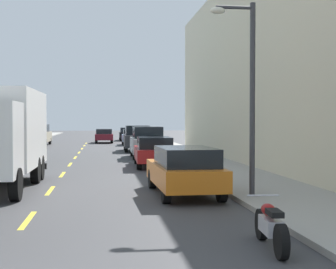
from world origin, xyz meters
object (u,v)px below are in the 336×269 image
object	(u,v)px
parked_wagon_black	(127,134)
parked_suv_silver	(147,142)
parked_wagon_red	(154,151)
parked_suv_champagne	(38,135)
parked_hatchback_sky	(132,137)
street_lamp	(247,81)
moving_burgundy_sedan	(104,136)
parked_wagon_orange	(184,169)
parked_motorcycle	(271,226)
parked_wagon_white	(27,139)
parked_suv_charcoal	(137,138)

from	to	relation	value
parked_wagon_black	parked_suv_silver	bearing A→B (deg)	-90.05
parked_wagon_red	parked_suv_champagne	world-z (taller)	parked_suv_champagne
parked_wagon_red	parked_hatchback_sky	size ratio (longest dim) A/B	1.19
street_lamp	moving_burgundy_sedan	size ratio (longest dim) A/B	1.25
parked_wagon_black	parked_wagon_orange	size ratio (longest dim) A/B	1.00
parked_suv_champagne	parked_motorcycle	xyz separation A→B (m)	(9.05, -39.69, -0.58)
moving_burgundy_sedan	parked_suv_silver	bearing A→B (deg)	-83.00
parked_wagon_red	parked_suv_silver	world-z (taller)	parked_suv_silver
parked_wagon_black	parked_motorcycle	distance (m)	49.64
street_lamp	parked_suv_champagne	bearing A→B (deg)	106.73
parked_wagon_red	parked_wagon_white	bearing A→B (deg)	117.08
street_lamp	parked_wagon_black	bearing A→B (deg)	91.90
parked_wagon_black	parked_suv_champagne	distance (m)	13.25
moving_burgundy_sedan	parked_motorcycle	world-z (taller)	moving_burgundy_sedan
parked_wagon_black	parked_wagon_red	bearing A→B (deg)	-90.37
parked_wagon_red	moving_burgundy_sedan	size ratio (longest dim) A/B	1.05
parked_wagon_black	parked_wagon_red	size ratio (longest dim) A/B	1.00
parked_wagon_white	parked_hatchback_sky	bearing A→B (deg)	32.85
parked_wagon_red	parked_motorcycle	distance (m)	16.42
street_lamp	parked_wagon_red	size ratio (longest dim) A/B	1.18
parked_suv_charcoal	parked_suv_champagne	distance (m)	13.35
parked_suv_silver	parked_motorcycle	world-z (taller)	parked_suv_silver
parked_wagon_red	parked_motorcycle	xyz separation A→B (m)	(0.50, -16.41, -0.39)
parked_suv_champagne	parked_wagon_red	bearing A→B (deg)	-69.84
parked_wagon_orange	parked_wagon_red	bearing A→B (deg)	89.98
parked_wagon_red	parked_wagon_orange	size ratio (longest dim) A/B	1.00
parked_suv_silver	moving_burgundy_sedan	xyz separation A→B (m)	(-2.64, 21.49, -0.24)
parked_suv_charcoal	parked_motorcycle	distance (m)	29.48
parked_wagon_white	parked_wagon_red	bearing A→B (deg)	-62.92
parked_suv_silver	moving_burgundy_sedan	world-z (taller)	parked_suv_silver
parked_hatchback_sky	parked_suv_champagne	size ratio (longest dim) A/B	0.83
parked_suv_champagne	parked_motorcycle	world-z (taller)	parked_suv_champagne
parked_wagon_red	parked_motorcycle	bearing A→B (deg)	-88.24
parked_motorcycle	moving_burgundy_sedan	bearing A→B (deg)	93.84
parked_motorcycle	parked_hatchback_sky	bearing A→B (deg)	90.56
street_lamp	parked_hatchback_sky	distance (m)	33.34
parked_wagon_red	moving_burgundy_sedan	distance (m)	27.65
parked_wagon_red	parked_suv_charcoal	world-z (taller)	parked_suv_charcoal
street_lamp	parked_suv_champagne	size ratio (longest dim) A/B	1.16
parked_hatchback_sky	moving_burgundy_sedan	distance (m)	5.69
parked_wagon_red	parked_wagon_black	bearing A→B (deg)	89.63
parked_suv_champagne	moving_burgundy_sedan	world-z (taller)	parked_suv_champagne
parked_wagon_red	parked_suv_charcoal	bearing A→B (deg)	89.89
moving_burgundy_sedan	street_lamp	bearing A→B (deg)	-83.85
parked_suv_champagne	moving_burgundy_sedan	distance (m)	7.44
parked_suv_silver	parked_suv_charcoal	size ratio (longest dim) A/B	1.00
parked_motorcycle	parked_suv_charcoal	bearing A→B (deg)	90.93
parked_wagon_orange	parked_suv_charcoal	world-z (taller)	parked_suv_charcoal
moving_burgundy_sedan	parked_wagon_red	bearing A→B (deg)	-84.92
parked_wagon_red	parked_suv_silver	bearing A→B (deg)	88.18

